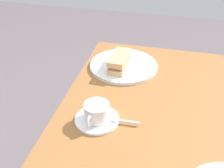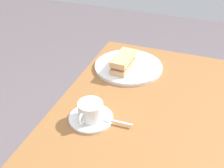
# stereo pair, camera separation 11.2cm
# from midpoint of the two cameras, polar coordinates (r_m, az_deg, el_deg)

# --- Properties ---
(dining_table) EXTENTS (1.14, 0.73, 0.75)m
(dining_table) POSITION_cam_midpoint_polar(r_m,az_deg,el_deg) (1.06, 10.41, -14.53)
(dining_table) COLOR #905C30
(dining_table) RESTS_ON ground_plane
(sandwich_plate) EXTENTS (0.29, 0.29, 0.01)m
(sandwich_plate) POSITION_cam_midpoint_polar(r_m,az_deg,el_deg) (1.27, 5.71, 3.30)
(sandwich_plate) COLOR white
(sandwich_plate) RESTS_ON dining_table
(sandwich_front) EXTENTS (0.15, 0.07, 0.06)m
(sandwich_front) POSITION_cam_midpoint_polar(r_m,az_deg,el_deg) (1.23, 4.81, 4.18)
(sandwich_front) COLOR tan
(sandwich_front) RESTS_ON sandwich_plate
(coffee_saucer) EXTENTS (0.15, 0.15, 0.01)m
(coffee_saucer) POSITION_cam_midpoint_polar(r_m,az_deg,el_deg) (1.00, -0.88, -6.73)
(coffee_saucer) COLOR white
(coffee_saucer) RESTS_ON dining_table
(coffee_cup) EXTENTS (0.11, 0.08, 0.06)m
(coffee_cup) POSITION_cam_midpoint_polar(r_m,az_deg,el_deg) (0.97, -0.95, -5.17)
(coffee_cup) COLOR white
(coffee_cup) RESTS_ON coffee_saucer
(spoon) EXTENTS (0.02, 0.10, 0.01)m
(spoon) POSITION_cam_midpoint_polar(r_m,az_deg,el_deg) (0.97, 3.43, -7.34)
(spoon) COLOR silver
(spoon) RESTS_ON coffee_saucer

